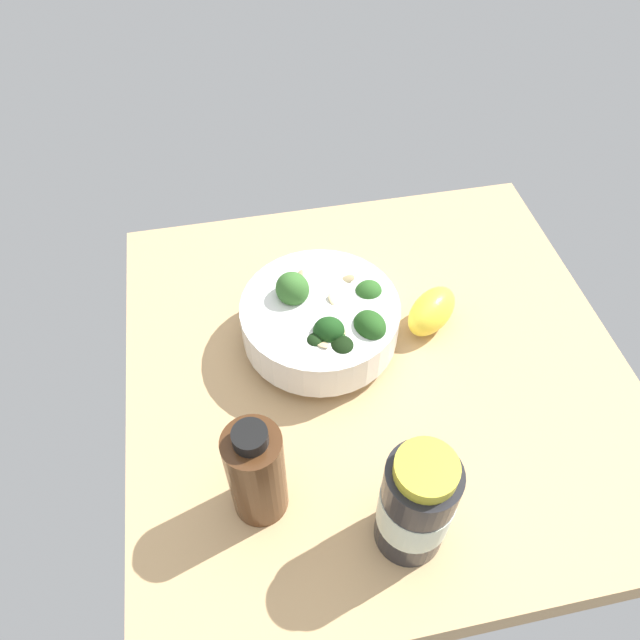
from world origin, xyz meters
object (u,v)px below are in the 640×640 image
at_px(bowl_of_broccoli, 321,319).
at_px(bottle_short, 416,505).
at_px(lemon_wedge, 432,311).
at_px(bottle_tall, 256,473).

xyz_separation_m(bowl_of_broccoli, bottle_short, (-0.04, 0.25, 0.03)).
bearing_deg(bowl_of_broccoli, bottle_short, 98.24).
bearing_deg(bottle_short, lemon_wedge, -112.34).
bearing_deg(bottle_short, bottle_tall, -24.06).
distance_m(lemon_wedge, bottle_short, 0.27).
relative_size(bowl_of_broccoli, bottle_short, 1.27).
distance_m(lemon_wedge, bottle_tall, 0.30).
height_order(lemon_wedge, bottle_tall, bottle_tall).
xyz_separation_m(bottle_tall, bottle_short, (-0.13, 0.06, 0.00)).
distance_m(bowl_of_broccoli, bottle_short, 0.25).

